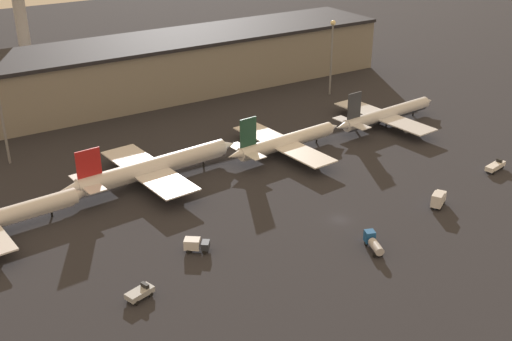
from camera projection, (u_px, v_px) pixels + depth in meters
The scene contains 13 objects.
ground at pixel (339, 220), 146.42m from camera, with size 600.00×600.00×0.00m, color #26262B.
terminal_building at pixel (147, 69), 222.86m from camera, with size 182.43×30.81×19.74m.
airplane_1 at pixel (153, 167), 163.01m from camera, with size 50.48×35.63×13.18m.
airplane_2 at pixel (285, 142), 179.91m from camera, with size 39.98×36.80×13.35m.
airplane_3 at pixel (386, 115), 200.17m from camera, with size 43.58×36.26×13.33m.
service_vehicle_0 at pixel (373, 243), 133.99m from camera, with size 4.26×7.23×3.25m.
service_vehicle_1 at pixel (495, 166), 170.01m from camera, with size 7.48×3.49×2.75m.
service_vehicle_2 at pixel (438, 199), 151.30m from camera, with size 6.11×4.81×3.75m.
service_vehicle_3 at pixel (196, 244), 133.59m from camera, with size 5.61×5.08×2.85m.
service_vehicle_4 at pixel (140, 293), 118.88m from camera, with size 5.85×3.93×2.62m.
lamp_post_0 at pixel (0, 109), 168.31m from camera, with size 1.80×1.80×24.57m.
lamp_post_1 at pixel (332, 48), 222.15m from camera, with size 1.80×1.80×26.38m.
control_tower at pixel (19, 8), 230.79m from camera, with size 9.00×9.00×48.08m.
Camera 1 is at (-85.06, -97.52, 72.00)m, focal length 45.00 mm.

